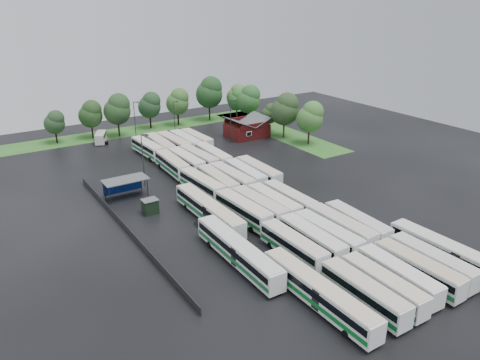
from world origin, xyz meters
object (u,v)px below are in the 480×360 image
artic_bus_east (454,256)px  artic_bus_west_a (318,293)px  minibus (101,137)px  brick_building (247,130)px

artic_bus_east → artic_bus_west_a: bearing=168.2°
minibus → artic_bus_west_a: bearing=-64.3°
minibus → artic_bus_east: bearing=-50.4°
brick_building → artic_bus_east: (-11.93, -69.54, 0.14)m
artic_bus_west_a → minibus: size_ratio=2.90×
artic_bus_east → brick_building: bearing=78.6°
artic_bus_west_a → artic_bus_east: size_ratio=0.96×
brick_building → minibus: bearing=155.7°
artic_bus_west_a → minibus: (-1.40, 81.30, -0.46)m
brick_building → artic_bus_east: size_ratio=0.52×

